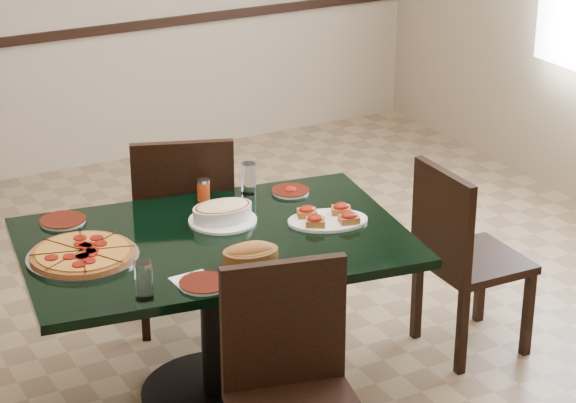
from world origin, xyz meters
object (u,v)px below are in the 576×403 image
chair_near (292,384)px  bruschetta_platter (328,217)px  chair_far (183,221)px  lasagna_casserole (222,212)px  bread_basket (251,255)px  pepperoni_pizza (83,254)px  chair_right (460,250)px  main_table (215,278)px

chair_near → bruschetta_platter: 0.98m
chair_far → lasagna_casserole: bearing=106.8°
bread_basket → pepperoni_pizza: bearing=154.7°
chair_right → bruschetta_platter: chair_right is taller
chair_near → chair_right: bearing=41.8°
pepperoni_pizza → lasagna_casserole: (0.64, 0.06, 0.03)m
chair_far → chair_right: (1.00, -0.80, -0.05)m
lasagna_casserole → chair_right: bearing=-15.3°
chair_far → lasagna_casserole: size_ratio=3.40×
bread_basket → bruschetta_platter: 0.51m
pepperoni_pizza → bread_basket: 0.66m
main_table → bread_basket: 0.36m
main_table → chair_right: size_ratio=1.86×
main_table → bread_basket: bearing=-77.1°
bread_basket → chair_right: bearing=13.9°
bruschetta_platter → chair_far: bearing=134.6°
pepperoni_pizza → chair_right: bearing=-8.2°
main_table → chair_near: bearing=-88.1°
pepperoni_pizza → bread_basket: size_ratio=1.84×
chair_right → main_table: bearing=83.3°
chair_right → bread_basket: 1.15m
main_table → chair_right: chair_right is taller
bread_basket → bruschetta_platter: bearing=31.3°
chair_near → lasagna_casserole: bearing=91.6°
chair_far → chair_near: bearing=101.4°
chair_far → bruschetta_platter: 0.83m
bruschetta_platter → chair_right: bearing=10.9°
chair_far → pepperoni_pizza: chair_far is taller
pepperoni_pizza → bread_basket: bread_basket is taller
chair_right → bread_basket: chair_right is taller
chair_near → bread_basket: bearing=91.0°
chair_near → lasagna_casserole: (0.20, 0.97, 0.25)m
main_table → bread_basket: (0.02, -0.29, 0.22)m
chair_far → chair_near: chair_far is taller
chair_far → chair_right: bearing=161.6°
chair_near → main_table: bearing=96.6°
pepperoni_pizza → lasagna_casserole: 0.64m
main_table → pepperoni_pizza: bearing=-179.5°
main_table → lasagna_casserole: (0.10, 0.13, 0.23)m
chair_far → lasagna_casserole: (-0.03, -0.50, 0.24)m
main_table → bread_basket: bread_basket is taller
main_table → bruschetta_platter: bearing=-1.1°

